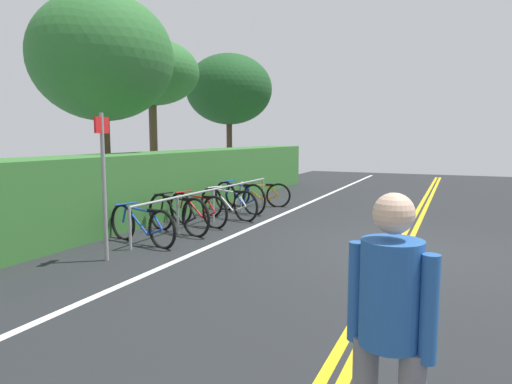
% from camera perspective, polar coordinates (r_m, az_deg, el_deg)
% --- Properties ---
extents(ground_plane, '(33.52, 13.06, 0.05)m').
position_cam_1_polar(ground_plane, '(8.04, 17.38, -7.10)').
color(ground_plane, '#232628').
extents(centre_line_yellow_inner, '(30.17, 0.10, 0.00)m').
position_cam_1_polar(centre_line_yellow_inner, '(8.03, 17.96, -6.95)').
color(centre_line_yellow_inner, gold).
rests_on(centre_line_yellow_inner, ground_plane).
extents(centre_line_yellow_outer, '(30.17, 0.10, 0.00)m').
position_cam_1_polar(centre_line_yellow_outer, '(8.05, 16.82, -6.88)').
color(centre_line_yellow_outer, gold).
rests_on(centre_line_yellow_outer, ground_plane).
extents(bike_lane_stripe_white, '(30.17, 0.12, 0.00)m').
position_cam_1_polar(bike_lane_stripe_white, '(8.87, -2.54, -5.32)').
color(bike_lane_stripe_white, white).
rests_on(bike_lane_stripe_white, ground_plane).
extents(bike_rack, '(5.73, 0.05, 0.74)m').
position_cam_1_polar(bike_rack, '(10.24, -5.31, -0.57)').
color(bike_rack, '#9EA0A5').
rests_on(bike_rack, ground_plane).
extents(bicycle_0, '(0.59, 1.73, 0.71)m').
position_cam_1_polar(bicycle_0, '(8.35, -13.92, -3.98)').
color(bicycle_0, black).
rests_on(bicycle_0, ground_plane).
extents(bicycle_1, '(0.63, 1.74, 0.79)m').
position_cam_1_polar(bicycle_1, '(9.13, -9.64, -2.71)').
color(bicycle_1, black).
rests_on(bicycle_1, ground_plane).
extents(bicycle_2, '(0.57, 1.68, 0.72)m').
position_cam_1_polar(bicycle_2, '(9.85, -7.25, -2.16)').
color(bicycle_2, black).
rests_on(bicycle_2, ground_plane).
extents(bicycle_3, '(0.63, 1.74, 0.74)m').
position_cam_1_polar(bicycle_3, '(10.61, -3.45, -1.43)').
color(bicycle_3, black).
rests_on(bicycle_3, ground_plane).
extents(bicycle_4, '(0.69, 1.70, 0.79)m').
position_cam_1_polar(bicycle_4, '(11.47, -2.07, -0.66)').
color(bicycle_4, black).
rests_on(bicycle_4, ground_plane).
extents(bicycle_5, '(0.67, 1.69, 0.69)m').
position_cam_1_polar(bicycle_5, '(12.39, 0.25, -0.35)').
color(bicycle_5, black).
rests_on(bicycle_5, ground_plane).
extents(pedestrian, '(0.32, 0.47, 1.59)m').
position_cam_1_polar(pedestrian, '(2.59, 16.21, -15.21)').
color(pedestrian, slate).
rests_on(pedestrian, ground_plane).
extents(sign_post_near, '(0.36, 0.10, 2.22)m').
position_cam_1_polar(sign_post_near, '(7.23, -18.32, 2.27)').
color(sign_post_near, gray).
rests_on(sign_post_near, ground_plane).
extents(hedge_backdrop, '(14.68, 1.32, 1.50)m').
position_cam_1_polar(hedge_backdrop, '(12.32, -8.55, 1.55)').
color(hedge_backdrop, '#387533').
rests_on(hedge_backdrop, ground_plane).
extents(tree_mid, '(3.33, 3.33, 5.19)m').
position_cam_1_polar(tree_mid, '(11.83, -18.48, 15.42)').
color(tree_mid, '#473323').
rests_on(tree_mid, ground_plane).
extents(tree_far_right, '(2.84, 2.84, 4.77)m').
position_cam_1_polar(tree_far_right, '(14.58, -12.75, 14.14)').
color(tree_far_right, brown).
rests_on(tree_far_right, ground_plane).
extents(tree_extra, '(3.38, 3.38, 5.09)m').
position_cam_1_polar(tree_extra, '(18.55, -3.36, 12.52)').
color(tree_extra, '#473323').
rests_on(tree_extra, ground_plane).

